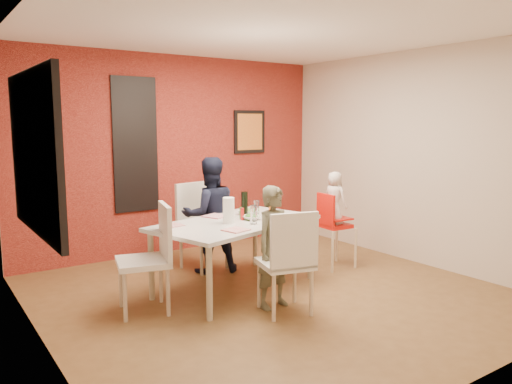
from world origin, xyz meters
TOP-DOWN VIEW (x-y plane):
  - ground at (0.00, 0.00)m, footprint 4.50×4.50m
  - ceiling at (0.00, 0.00)m, footprint 4.50×4.50m
  - wall_back at (0.00, 2.25)m, footprint 4.50×0.02m
  - wall_front at (0.00, -2.25)m, footprint 4.50×0.02m
  - wall_left at (-2.25, 0.00)m, footprint 0.02×4.50m
  - wall_right at (2.25, 0.00)m, footprint 0.02×4.50m
  - brick_accent_wall at (0.00, 2.23)m, footprint 4.50×0.02m
  - picture_window_frame at (-2.22, 0.20)m, footprint 0.05×1.70m
  - picture_window_pane at (-2.21, 0.20)m, footprint 0.02×1.55m
  - glassblock_strip at (-0.60, 2.21)m, footprint 0.55×0.03m
  - glassblock_surround at (-0.60, 2.21)m, footprint 0.60×0.03m
  - art_print_frame at (1.20, 2.21)m, footprint 0.54×0.03m
  - art_print_canvas at (1.20, 2.19)m, footprint 0.44×0.01m
  - dining_table at (-0.22, 0.37)m, footprint 1.99×1.43m
  - chair_near at (-0.22, -0.56)m, footprint 0.56×0.56m
  - chair_far at (-0.16, 1.31)m, footprint 0.57×0.57m
  - chair_left at (-1.21, 0.27)m, footprint 0.58×0.58m
  - high_chair at (1.18, 0.35)m, footprint 0.42×0.42m
  - child_near at (-0.20, -0.31)m, footprint 0.47×0.34m
  - child_far at (-0.14, 1.06)m, footprint 0.78×0.68m
  - toddler at (1.21, 0.35)m, footprint 0.26×0.35m
  - plate_near_left at (-0.47, -0.03)m, footprint 0.26×0.26m
  - plate_far_mid at (-0.26, 0.71)m, footprint 0.31×0.31m
  - plate_near_right at (0.35, 0.16)m, footprint 0.29×0.29m
  - plate_far_left at (-0.89, 0.53)m, footprint 0.22×0.22m
  - salad_bowl_a at (-0.04, 0.33)m, footprint 0.21×0.21m
  - salad_bowl_b at (0.10, 0.63)m, footprint 0.25×0.25m
  - wine_bottle at (-0.00, 0.52)m, footprint 0.07×0.07m
  - wine_glass_a at (-0.14, 0.14)m, footprint 0.07×0.07m
  - wine_glass_b at (0.11, 0.45)m, footprint 0.06×0.06m
  - paper_towel_roll at (-0.33, 0.32)m, footprint 0.12×0.12m
  - condiment_red at (-0.13, 0.37)m, footprint 0.03×0.03m
  - condiment_green at (-0.10, 0.45)m, footprint 0.03×0.03m
  - condiment_brown at (-0.12, 0.40)m, footprint 0.03×0.03m
  - sippy_cup at (0.42, 0.60)m, footprint 0.06×0.06m

SIDE VIEW (x-z plane):
  - ground at x=0.00m, z-range 0.00..0.00m
  - chair_near at x=-0.22m, z-range 0.06..1.05m
  - high_chair at x=1.18m, z-range 0.09..1.03m
  - chair_left at x=-1.21m, z-range 0.06..1.09m
  - chair_far at x=-0.16m, z-range 0.06..1.11m
  - child_near at x=-0.20m, z-range 0.00..1.20m
  - dining_table at x=-0.22m, z-range 0.31..1.05m
  - child_far at x=-0.14m, z-range 0.00..1.39m
  - plate_far_left at x=-0.89m, z-range 0.74..0.76m
  - plate_near_left at x=-0.47m, z-range 0.74..0.76m
  - plate_near_right at x=0.35m, z-range 0.74..0.76m
  - plate_far_mid at x=-0.26m, z-range 0.74..0.76m
  - salad_bowl_a at x=-0.04m, z-range 0.74..0.79m
  - salad_bowl_b at x=0.10m, z-range 0.74..0.79m
  - sippy_cup at x=0.42m, z-range 0.74..0.85m
  - condiment_green at x=-0.10m, z-range 0.74..0.87m
  - condiment_brown at x=-0.12m, z-range 0.74..0.87m
  - condiment_red at x=-0.13m, z-range 0.74..0.88m
  - wine_glass_b at x=0.11m, z-range 0.74..0.93m
  - wine_glass_a at x=-0.14m, z-range 0.74..0.94m
  - toddler at x=1.21m, z-range 0.55..1.20m
  - paper_towel_roll at x=-0.33m, z-range 0.74..1.02m
  - wine_bottle at x=0.00m, z-range 0.74..1.03m
  - wall_back at x=0.00m, z-range 0.00..2.70m
  - wall_front at x=0.00m, z-range 0.00..2.70m
  - wall_left at x=-2.25m, z-range 0.00..2.70m
  - wall_right at x=2.25m, z-range 0.00..2.70m
  - brick_accent_wall at x=0.00m, z-range 0.00..2.70m
  - glassblock_strip at x=-0.60m, z-range 0.65..2.35m
  - glassblock_surround at x=-0.60m, z-range 0.62..2.38m
  - picture_window_frame at x=-2.22m, z-range 0.90..2.20m
  - picture_window_pane at x=-2.21m, z-range 0.98..2.12m
  - art_print_frame at x=1.20m, z-range 1.33..1.97m
  - art_print_canvas at x=1.20m, z-range 1.38..1.92m
  - ceiling at x=0.00m, z-range 2.69..2.71m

